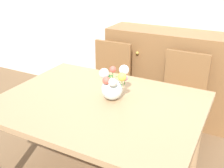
# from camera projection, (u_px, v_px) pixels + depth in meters

# --- Properties ---
(dining_table) EXTENTS (1.45, 1.09, 0.75)m
(dining_table) POSITION_uv_depth(u_px,v_px,m) (99.00, 112.00, 1.95)
(dining_table) COLOR tan
(dining_table) RESTS_ON ground_plane
(chair_left) EXTENTS (0.42, 0.42, 0.90)m
(chair_left) POSITION_uv_depth(u_px,v_px,m) (108.00, 78.00, 2.90)
(chair_left) COLOR olive
(chair_left) RESTS_ON ground_plane
(chair_right) EXTENTS (0.42, 0.42, 0.90)m
(chair_right) POSITION_uv_depth(u_px,v_px,m) (181.00, 93.00, 2.56)
(chair_right) COLOR olive
(chair_right) RESTS_ON ground_plane
(dresser) EXTENTS (1.40, 0.47, 1.00)m
(dresser) POSITION_uv_depth(u_px,v_px,m) (169.00, 75.00, 3.04)
(dresser) COLOR olive
(dresser) RESTS_ON ground_plane
(flower_vase) EXTENTS (0.22, 0.22, 0.25)m
(flower_vase) POSITION_uv_depth(u_px,v_px,m) (113.00, 85.00, 1.91)
(flower_vase) COLOR silver
(flower_vase) RESTS_ON dining_table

